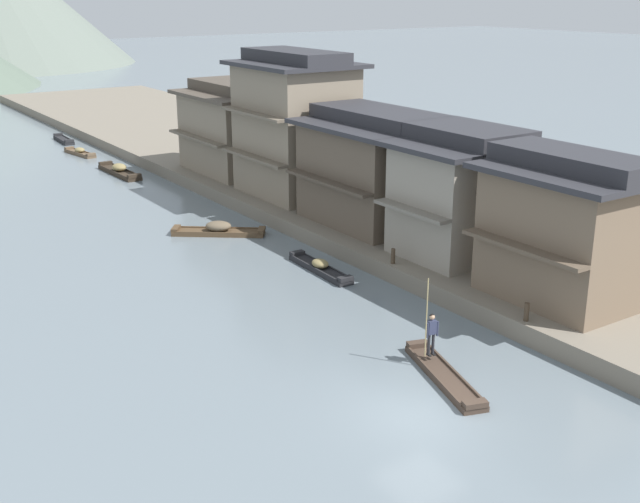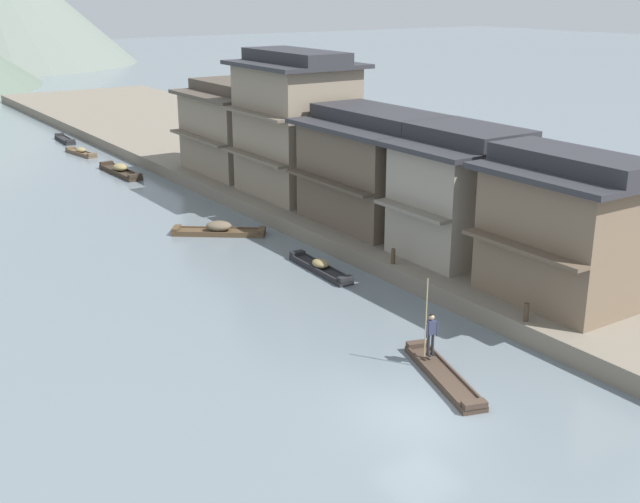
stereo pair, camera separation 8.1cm
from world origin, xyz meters
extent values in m
plane|color=slate|center=(0.00, 0.00, 0.00)|extent=(400.00, 400.00, 0.00)
cube|color=slate|center=(15.73, 30.00, 0.42)|extent=(18.00, 110.00, 0.83)
cube|color=#423328|center=(2.25, 1.46, 0.10)|extent=(2.40, 5.08, 0.21)
cube|color=#423328|center=(1.52, -0.80, 0.30)|extent=(0.88, 0.59, 0.19)
cube|color=#423328|center=(2.98, 3.72, 0.30)|extent=(0.88, 0.59, 0.19)
cube|color=#423328|center=(2.64, 1.33, 0.25)|extent=(1.47, 4.36, 0.08)
cube|color=#423328|center=(1.86, 1.58, 0.25)|extent=(1.47, 4.36, 0.08)
cube|color=black|center=(2.70, 2.56, 0.42)|extent=(0.13, 0.23, 0.05)
cylinder|color=#232328|center=(2.71, 2.60, 0.83)|extent=(0.11, 0.11, 0.78)
cube|color=black|center=(2.53, 2.59, 0.42)|extent=(0.13, 0.23, 0.05)
cylinder|color=#232328|center=(2.53, 2.63, 0.83)|extent=(0.11, 0.11, 0.78)
cube|color=#2D334C|center=(2.62, 2.61, 1.48)|extent=(0.35, 0.25, 0.52)
cylinder|color=#2D334C|center=(2.82, 2.52, 1.41)|extent=(0.08, 0.08, 0.56)
cylinder|color=#2D334C|center=(2.40, 2.59, 1.41)|extent=(0.08, 0.08, 0.56)
sphere|color=tan|center=(2.62, 2.61, 1.88)|extent=(0.20, 0.20, 0.20)
sphere|color=black|center=(2.62, 2.62, 1.90)|extent=(0.18, 0.18, 0.18)
cylinder|color=tan|center=(2.31, 2.56, 1.93)|extent=(0.04, 0.04, 3.00)
cube|color=#33281E|center=(4.51, 39.06, 0.14)|extent=(1.31, 5.67, 0.27)
cube|color=#33281E|center=(4.41, 41.72, 0.39)|extent=(1.00, 0.40, 0.24)
cube|color=#33281E|center=(4.61, 36.39, 0.39)|extent=(1.00, 0.40, 0.24)
cube|color=#33281E|center=(4.00, 39.04, 0.31)|extent=(0.27, 5.13, 0.08)
cube|color=#33281E|center=(5.02, 39.07, 0.31)|extent=(0.27, 5.13, 0.08)
ellipsoid|color=olive|center=(4.51, 39.06, 0.54)|extent=(1.04, 1.42, 0.54)
cube|color=#232326|center=(4.91, 13.19, 0.11)|extent=(0.98, 4.73, 0.22)
cube|color=#232326|center=(4.99, 15.39, 0.32)|extent=(0.74, 0.39, 0.20)
cube|color=#232326|center=(4.83, 10.99, 0.32)|extent=(0.74, 0.39, 0.20)
cube|color=#232326|center=(4.55, 13.21, 0.26)|extent=(0.24, 4.20, 0.08)
cube|color=#232326|center=(5.27, 13.18, 0.26)|extent=(0.24, 4.20, 0.08)
ellipsoid|color=olive|center=(4.91, 13.19, 0.42)|extent=(0.76, 1.04, 0.40)
cube|color=brown|center=(4.42, 47.87, 0.11)|extent=(1.45, 4.12, 0.22)
cube|color=brown|center=(4.12, 49.71, 0.31)|extent=(0.78, 0.47, 0.19)
cube|color=brown|center=(4.72, 46.02, 0.31)|extent=(0.78, 0.47, 0.19)
cube|color=brown|center=(4.06, 47.81, 0.26)|extent=(0.65, 3.51, 0.08)
cube|color=brown|center=(4.78, 47.93, 0.26)|extent=(0.65, 3.51, 0.08)
ellipsoid|color=olive|center=(4.42, 47.87, 0.42)|extent=(0.89, 1.13, 0.40)
cube|color=#232326|center=(5.11, 54.50, 0.13)|extent=(0.99, 4.07, 0.26)
cube|color=#232326|center=(5.18, 56.37, 0.37)|extent=(0.77, 0.39, 0.23)
cube|color=#232326|center=(5.04, 52.63, 0.37)|extent=(0.77, 0.39, 0.23)
cube|color=#232326|center=(4.73, 54.51, 0.30)|extent=(0.21, 3.54, 0.08)
cube|color=#232326|center=(5.49, 54.48, 0.30)|extent=(0.21, 3.54, 0.08)
cube|color=brown|center=(3.64, 21.45, 0.11)|extent=(4.75, 4.00, 0.21)
cube|color=brown|center=(5.56, 19.99, 0.31)|extent=(0.91, 1.03, 0.19)
cube|color=brown|center=(1.73, 22.90, 0.31)|extent=(0.91, 1.03, 0.19)
cube|color=brown|center=(3.96, 21.87, 0.25)|extent=(3.72, 2.85, 0.08)
cube|color=brown|center=(3.32, 21.03, 0.25)|extent=(3.72, 2.85, 0.08)
ellipsoid|color=brown|center=(3.64, 21.45, 0.49)|extent=(1.76, 1.68, 0.56)
cube|color=#75604C|center=(10.18, 3.08, 3.43)|extent=(4.50, 5.94, 5.20)
cube|color=brown|center=(7.58, 3.08, 3.43)|extent=(0.70, 5.94, 0.16)
cube|color=#2D2D33|center=(10.18, 3.08, 6.15)|extent=(5.40, 6.84, 0.24)
cube|color=#2D2D33|center=(10.18, 3.08, 6.62)|extent=(2.70, 6.84, 0.70)
cube|color=gray|center=(10.93, 9.74, 3.43)|extent=(5.99, 4.66, 5.20)
cube|color=gray|center=(7.58, 9.74, 3.43)|extent=(0.70, 4.66, 0.16)
cube|color=#2D2D33|center=(10.93, 9.74, 6.15)|extent=(6.89, 5.56, 0.24)
cube|color=#2D2D33|center=(10.93, 9.74, 6.62)|extent=(3.59, 5.56, 0.70)
cube|color=brown|center=(10.88, 16.51, 3.43)|extent=(5.89, 7.13, 5.20)
cube|color=#4D4135|center=(7.58, 16.51, 3.43)|extent=(0.70, 7.13, 0.16)
cube|color=#2D2D33|center=(10.88, 16.51, 6.15)|extent=(6.79, 8.03, 0.24)
cube|color=#2D2D33|center=(10.88, 16.51, 6.62)|extent=(3.53, 8.03, 0.70)
cube|color=gray|center=(10.54, 24.27, 4.73)|extent=(5.22, 6.74, 7.80)
cube|color=#6E6151|center=(7.58, 24.27, 3.43)|extent=(0.70, 6.74, 0.16)
cube|color=#6E6151|center=(7.58, 24.27, 6.03)|extent=(0.70, 6.74, 0.16)
cube|color=#2D2D33|center=(10.54, 24.27, 8.75)|extent=(6.12, 7.64, 0.24)
cube|color=#2D2D33|center=(10.54, 24.27, 9.22)|extent=(3.13, 7.64, 0.70)
cube|color=gray|center=(10.71, 32.12, 3.43)|extent=(5.55, 7.49, 5.20)
cube|color=#6E6151|center=(7.58, 32.12, 3.43)|extent=(0.70, 7.49, 0.16)
cube|color=#4C4238|center=(10.71, 32.12, 6.15)|extent=(6.45, 8.39, 0.24)
cube|color=#4C4238|center=(10.71, 32.12, 6.62)|extent=(3.33, 8.39, 0.70)
cylinder|color=#473828|center=(7.08, 2.15, 1.20)|extent=(0.20, 0.20, 0.73)
cylinder|color=#473828|center=(7.08, 10.31, 1.19)|extent=(0.20, 0.20, 0.73)
camera|label=1|loc=(-15.46, -17.02, 13.07)|focal=44.84mm
camera|label=2|loc=(-15.39, -17.07, 13.07)|focal=44.84mm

